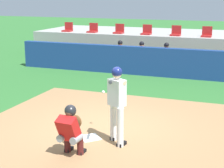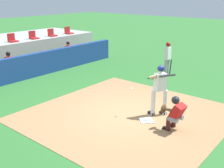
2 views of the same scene
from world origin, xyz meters
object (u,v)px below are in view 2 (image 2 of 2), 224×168
object	(u,v)px
catcher_crouched	(174,112)
dugout_player_3	(70,52)
stadium_seat_7	(52,34)
stadium_seat_6	(33,37)
on_deck_batter	(168,57)
stadium_seat_5	(12,40)
dugout_player_2	(11,64)
batter_at_plate	(160,87)
stadium_seat_8	(68,32)
home_plate	(146,120)

from	to	relation	value
catcher_crouched	dugout_player_3	bearing A→B (deg)	66.37
catcher_crouched	dugout_player_3	xyz separation A→B (m)	(3.99, 9.13, 0.06)
dugout_player_3	stadium_seat_7	world-z (taller)	stadium_seat_7
dugout_player_3	stadium_seat_6	distance (m)	2.47
dugout_player_3	on_deck_batter	bearing A→B (deg)	-80.06
catcher_crouched	stadium_seat_5	xyz separation A→B (m)	(1.44, 11.16, 0.93)
dugout_player_2	stadium_seat_6	bearing A→B (deg)	34.98
catcher_crouched	stadium_seat_7	bearing A→B (deg)	68.81
batter_at_plate	on_deck_batter	bearing A→B (deg)	25.39
batter_at_plate	stadium_seat_5	bearing A→B (deg)	85.79
on_deck_batter	stadium_seat_8	xyz separation A→B (m)	(0.71, 8.14, 0.51)
catcher_crouched	stadium_seat_7	xyz separation A→B (m)	(4.33, 11.16, 0.93)
on_deck_batter	dugout_player_3	size ratio (longest dim) A/B	1.37
catcher_crouched	on_deck_batter	world-z (taller)	on_deck_batter
stadium_seat_8	stadium_seat_5	bearing A→B (deg)	180.00
dugout_player_2	stadium_seat_6	size ratio (longest dim) A/B	2.71
dugout_player_3	home_plate	bearing A→B (deg)	-116.15
batter_at_plate	stadium_seat_6	bearing A→B (deg)	77.87
dugout_player_2	stadium_seat_6	world-z (taller)	stadium_seat_6
batter_at_plate	stadium_seat_6	world-z (taller)	stadium_seat_6
dugout_player_2	stadium_seat_8	xyz separation A→B (m)	(5.80, 2.03, 0.86)
home_plate	stadium_seat_7	size ratio (longest dim) A/B	0.92
home_plate	catcher_crouched	xyz separation A→B (m)	(0.01, -0.98, 0.59)
home_plate	stadium_seat_8	bearing A→B (deg)	60.42
dugout_player_2	stadium_seat_8	distance (m)	6.20
dugout_player_2	stadium_seat_7	bearing A→B (deg)	25.05
stadium_seat_6	stadium_seat_8	bearing A→B (deg)	0.00
stadium_seat_6	stadium_seat_5	bearing A→B (deg)	180.00
stadium_seat_7	stadium_seat_6	bearing A→B (deg)	180.00
stadium_seat_6	stadium_seat_8	distance (m)	2.89
home_plate	dugout_player_3	bearing A→B (deg)	63.85
home_plate	batter_at_plate	world-z (taller)	batter_at_plate
batter_at_plate	dugout_player_3	size ratio (longest dim) A/B	1.39
catcher_crouched	on_deck_batter	xyz separation A→B (m)	(5.06, 3.02, 0.41)
dugout_player_3	stadium_seat_6	size ratio (longest dim) A/B	2.71
stadium_seat_8	dugout_player_2	bearing A→B (deg)	-160.66
home_plate	batter_at_plate	size ratio (longest dim) A/B	0.24
dugout_player_3	stadium_seat_8	xyz separation A→B (m)	(1.78, 2.03, 0.86)
batter_at_plate	catcher_crouched	distance (m)	1.24
stadium_seat_5	stadium_seat_6	bearing A→B (deg)	0.00
stadium_seat_8	batter_at_plate	bearing A→B (deg)	-116.45
home_plate	stadium_seat_5	distance (m)	10.39
stadium_seat_5	stadium_seat_7	bearing A→B (deg)	0.00
catcher_crouched	stadium_seat_6	size ratio (longest dim) A/B	4.29
home_plate	on_deck_batter	world-z (taller)	on_deck_batter
catcher_crouched	stadium_seat_5	world-z (taller)	stadium_seat_5
batter_at_plate	dugout_player_3	distance (m)	8.84
dugout_player_3	stadium_seat_5	world-z (taller)	stadium_seat_5
batter_at_plate	stadium_seat_6	xyz separation A→B (m)	(2.20, 10.22, 0.50)
batter_at_plate	catcher_crouched	bearing A→B (deg)	-126.17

